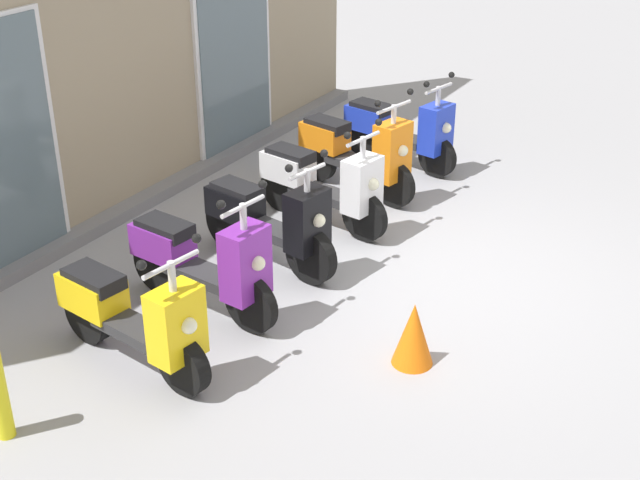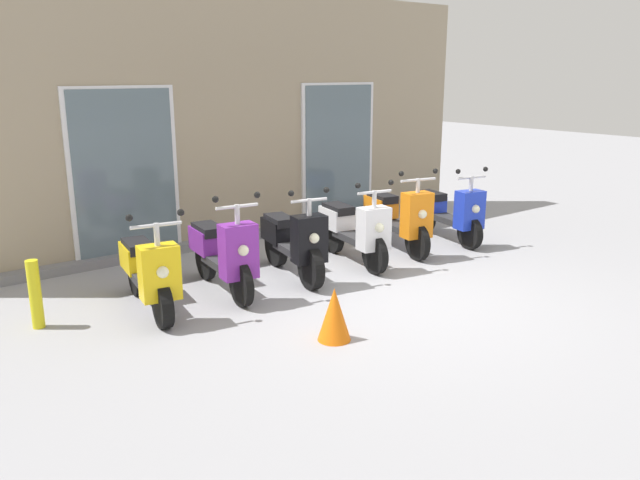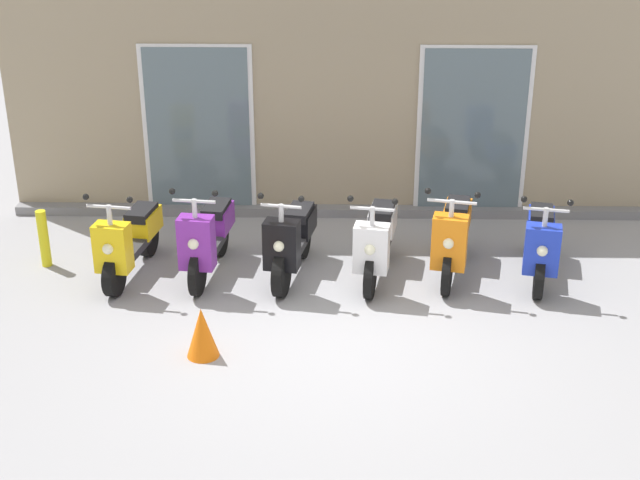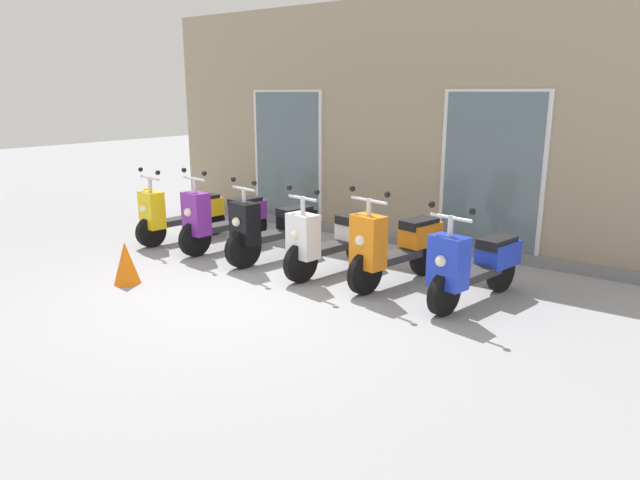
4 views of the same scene
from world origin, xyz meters
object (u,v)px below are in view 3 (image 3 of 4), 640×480
(scooter_yellow, at_px, (130,240))
(scooter_black, at_px, (292,240))
(scooter_blue, at_px, (541,242))
(scooter_orange, at_px, (453,235))
(scooter_purple, at_px, (208,236))
(traffic_cone, at_px, (202,332))
(scooter_white, at_px, (377,239))
(curb_bollard, at_px, (44,238))

(scooter_yellow, height_order, scooter_black, scooter_black)
(scooter_black, bearing_deg, scooter_blue, 0.68)
(scooter_yellow, xyz_separation_m, scooter_orange, (3.72, 0.07, 0.06))
(scooter_purple, relative_size, traffic_cone, 3.03)
(scooter_yellow, height_order, scooter_blue, scooter_yellow)
(scooter_white, distance_m, curb_bollard, 3.93)
(scooter_purple, height_order, scooter_orange, scooter_purple)
(traffic_cone, relative_size, curb_bollard, 0.74)
(scooter_white, height_order, scooter_blue, scooter_white)
(scooter_purple, bearing_deg, curb_bollard, 174.23)
(scooter_orange, relative_size, scooter_blue, 1.00)
(scooter_purple, relative_size, scooter_white, 1.00)
(scooter_orange, bearing_deg, scooter_yellow, -178.85)
(scooter_orange, bearing_deg, traffic_cone, -144.63)
(scooter_yellow, distance_m, scooter_blue, 4.72)
(scooter_yellow, bearing_deg, curb_bollard, 168.32)
(scooter_yellow, distance_m, scooter_black, 1.87)
(scooter_yellow, height_order, scooter_orange, scooter_orange)
(scooter_white, relative_size, traffic_cone, 3.04)
(scooter_purple, xyz_separation_m, scooter_orange, (2.82, 0.05, 0.01))
(scooter_black, relative_size, curb_bollard, 2.22)
(scooter_white, bearing_deg, traffic_cone, -134.37)
(scooter_purple, bearing_deg, scooter_white, -0.45)
(scooter_black, relative_size, traffic_cone, 2.98)
(scooter_white, height_order, traffic_cone, scooter_white)
(scooter_white, xyz_separation_m, curb_bollard, (-3.92, 0.22, -0.12))
(scooter_yellow, height_order, curb_bollard, scooter_yellow)
(scooter_white, xyz_separation_m, scooter_blue, (1.87, 0.03, -0.02))
(scooter_black, bearing_deg, scooter_orange, 2.18)
(scooter_orange, distance_m, traffic_cone, 3.25)
(scooter_white, distance_m, traffic_cone, 2.54)
(scooter_black, relative_size, scooter_blue, 0.99)
(scooter_orange, bearing_deg, scooter_black, -177.82)
(scooter_blue, bearing_deg, scooter_purple, -179.76)
(traffic_cone, bearing_deg, scooter_yellow, 120.93)
(scooter_yellow, bearing_deg, scooter_blue, 0.47)
(scooter_orange, relative_size, curb_bollard, 2.24)
(scooter_purple, distance_m, scooter_orange, 2.82)
(scooter_yellow, xyz_separation_m, scooter_white, (2.85, 0.01, 0.03))
(scooter_blue, distance_m, traffic_cone, 4.08)
(scooter_yellow, xyz_separation_m, scooter_blue, (4.72, 0.04, 0.01))
(scooter_white, bearing_deg, scooter_purple, 179.55)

